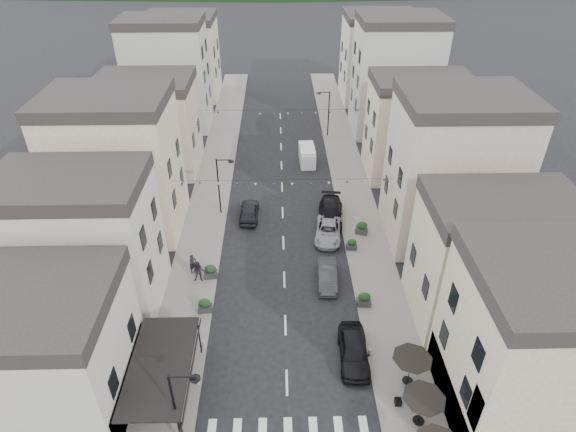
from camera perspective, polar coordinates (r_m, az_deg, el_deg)
name	(u,v)px	position (r m, az deg, el deg)	size (l,w,h in m)	color
sidewalk_left	(213,183)	(53.27, -8.84, 3.91)	(4.00, 76.00, 0.12)	slate
sidewalk_right	(350,181)	(53.37, 7.37, 4.11)	(4.00, 76.00, 0.12)	slate
boutique_building	(19,358)	(32.85, -29.27, -14.48)	(12.00, 8.00, 8.00)	beige
bistro_building	(546,351)	(31.48, 28.25, -13.90)	(10.00, 8.00, 10.00)	#B6A990
boutique_awning	(165,366)	(30.62, -14.42, -16.79)	(3.77, 7.50, 3.28)	black
buildings_row_left	(152,111)	(57.15, -15.87, 11.90)	(10.20, 54.16, 14.00)	beige
buildings_row_right	(412,111)	(56.22, 14.45, 11.98)	(10.20, 54.16, 14.50)	#B6A990
cafe_terrace	(423,401)	(30.22, 15.76, -20.36)	(2.50, 8.10, 2.53)	black
streetlamp_left_near	(179,404)	(28.10, -12.78, -20.88)	(1.70, 0.56, 6.00)	black
streetlamp_left_far	(221,181)	(46.10, -7.94, 4.16)	(1.70, 0.56, 6.00)	black
streetlamp_right_far	(327,109)	(62.38, 4.60, 12.50)	(1.70, 0.56, 6.00)	black
bollards	(287,385)	(32.28, -0.12, -19.39)	(11.66, 10.26, 0.60)	gray
bunting_near	(283,183)	(41.33, -0.61, 3.90)	(19.00, 0.28, 0.62)	black
bunting_far	(281,113)	(55.78, -0.84, 12.13)	(19.00, 0.28, 0.62)	black
parked_car_a	(354,350)	(33.77, 7.81, -15.50)	(1.95, 4.84, 1.65)	black
parked_car_b	(327,276)	(39.18, 4.69, -7.06)	(1.48, 4.24, 1.40)	#2E2F31
parked_car_c	(328,231)	(44.10, 4.79, -1.76)	(2.31, 5.00, 1.39)	#919299
parked_car_d	(331,212)	(46.43, 5.06, 0.42)	(2.27, 5.58, 1.62)	black
parked_car_e	(249,211)	(46.69, -4.62, 0.57)	(1.77, 4.40, 1.50)	black
delivery_van	(307,155)	(56.58, 2.27, 7.28)	(1.82, 4.34, 2.06)	white
pedestrian_a	(193,264)	(40.49, -11.20, -5.57)	(0.64, 0.42, 1.76)	black
pedestrian_b	(199,272)	(39.51, -10.55, -6.50)	(0.93, 0.72, 1.91)	#26212C
planter_la	(205,305)	(37.10, -9.82, -10.40)	(1.11, 0.68, 1.18)	#2B2C2E
planter_lb	(211,271)	(39.92, -9.15, -6.50)	(1.17, 0.76, 1.22)	#2A2A2C
planter_ra	(364,299)	(37.47, 8.99, -9.73)	(1.12, 0.66, 1.21)	#302F32
planter_rb	(352,244)	(42.77, 7.55, -3.35)	(0.98, 0.59, 1.06)	#2F2F32
planter_rc	(362,228)	(44.79, 8.73, -1.40)	(1.25, 0.94, 1.25)	#323235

